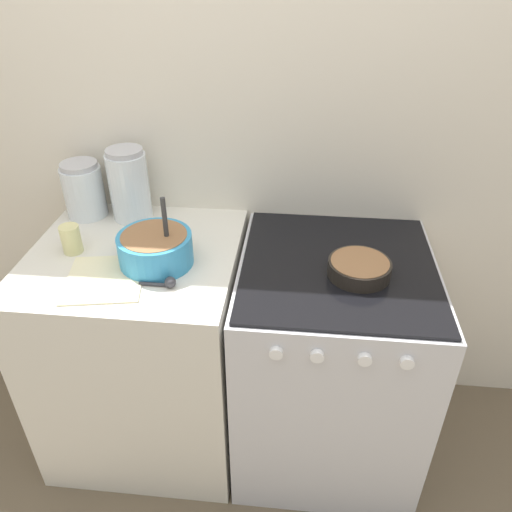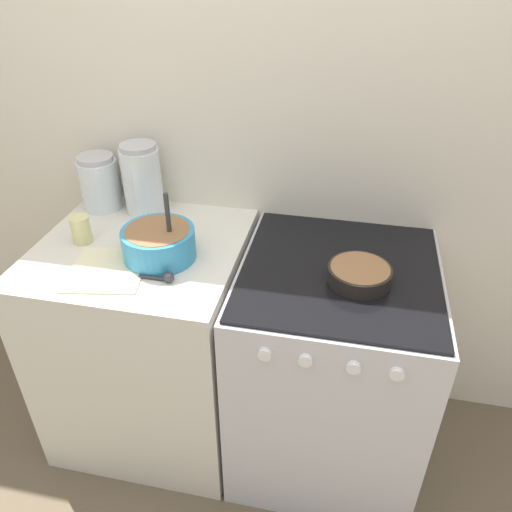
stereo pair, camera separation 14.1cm
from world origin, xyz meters
TOP-DOWN VIEW (x-y plane):
  - ground_plane at (0.00, 0.00)m, footprint 12.00×12.00m
  - wall_back at (0.00, 0.72)m, footprint 4.44×0.05m
  - countertop_cabinet at (-0.36, 0.35)m, footprint 0.72×0.70m
  - stove at (0.35, 0.35)m, footprint 0.67×0.71m
  - mixing_bowl at (-0.26, 0.29)m, footprint 0.24×0.24m
  - baking_pan at (0.41, 0.29)m, footprint 0.20×0.20m
  - storage_jar_left at (-0.62, 0.60)m, footprint 0.15×0.15m
  - storage_jar_middle at (-0.43, 0.60)m, footprint 0.15×0.15m
  - tin_can at (-0.56, 0.33)m, footprint 0.07×0.07m
  - recipe_page at (-0.40, 0.18)m, footprint 0.28×0.30m
  - measuring_spoon at (-0.19, 0.17)m, footprint 0.12×0.04m

SIDE VIEW (x-z plane):
  - ground_plane at x=0.00m, z-range 0.00..0.00m
  - stove at x=0.35m, z-range 0.00..0.89m
  - countertop_cabinet at x=-0.36m, z-range 0.00..0.89m
  - recipe_page at x=-0.40m, z-range 0.89..0.89m
  - measuring_spoon at x=-0.19m, z-range 0.88..0.92m
  - baking_pan at x=0.41m, z-range 0.89..0.94m
  - tin_can at x=-0.56m, z-range 0.89..0.98m
  - mixing_bowl at x=-0.26m, z-range 0.82..1.07m
  - storage_jar_left at x=-0.62m, z-range 0.87..1.08m
  - storage_jar_middle at x=-0.43m, z-range 0.87..1.14m
  - wall_back at x=0.00m, z-range 0.00..2.40m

